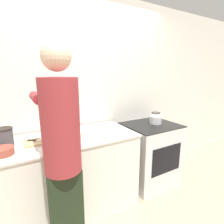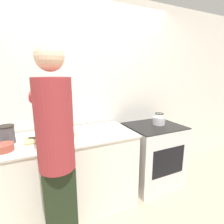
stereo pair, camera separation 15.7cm
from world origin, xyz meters
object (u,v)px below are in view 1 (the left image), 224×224
object	(u,v)px
oven	(150,153)
canister_jar	(5,137)
cutting_board	(45,141)
knife	(38,140)
kettle	(156,119)
person	(62,151)
bowl_prep	(3,151)

from	to	relation	value
oven	canister_jar	size ratio (longest dim) A/B	4.75
cutting_board	oven	bearing A→B (deg)	-0.91
knife	kettle	distance (m)	1.58
kettle	canister_jar	distance (m)	1.87
person	canister_jar	world-z (taller)	person
cutting_board	knife	distance (m)	0.06
oven	bowl_prep	xyz separation A→B (m)	(-1.80, -0.12, 0.50)
kettle	person	bearing A→B (deg)	-160.24
oven	person	xyz separation A→B (m)	(-1.39, -0.52, 0.56)
person	bowl_prep	world-z (taller)	person
kettle	canister_jar	xyz separation A→B (m)	(-1.86, 0.06, 0.05)
person	kettle	world-z (taller)	person
kettle	cutting_board	bearing A→B (deg)	179.43
kettle	canister_jar	bearing A→B (deg)	178.07
cutting_board	bowl_prep	xyz separation A→B (m)	(-0.36, -0.14, 0.02)
person	kettle	xyz separation A→B (m)	(1.47, 0.53, -0.06)
oven	kettle	world-z (taller)	kettle
person	bowl_prep	size ratio (longest dim) A/B	10.60
cutting_board	kettle	world-z (taller)	kettle
oven	cutting_board	world-z (taller)	cutting_board
knife	canister_jar	size ratio (longest dim) A/B	1.18
oven	canister_jar	distance (m)	1.87
knife	bowl_prep	distance (m)	0.34
cutting_board	canister_jar	size ratio (longest dim) A/B	2.16
oven	knife	distance (m)	1.57
oven	canister_jar	xyz separation A→B (m)	(-1.78, 0.07, 0.56)
cutting_board	bowl_prep	world-z (taller)	bowl_prep
knife	bowl_prep	xyz separation A→B (m)	(-0.30, -0.15, 0.01)
person	cutting_board	xyz separation A→B (m)	(-0.04, 0.54, -0.09)
kettle	knife	bearing A→B (deg)	179.06
bowl_prep	person	bearing A→B (deg)	-44.71
knife	canister_jar	bearing A→B (deg)	-158.71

